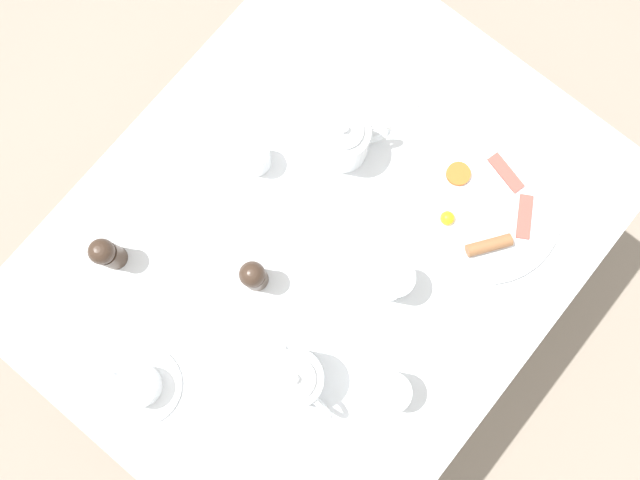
{
  "coord_description": "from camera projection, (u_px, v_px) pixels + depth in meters",
  "views": [
    {
      "loc": [
        -0.13,
        0.16,
        1.93
      ],
      "look_at": [
        0.0,
        0.0,
        0.72
      ],
      "focal_mm": 35.0,
      "sensor_mm": 36.0,
      "label": 1
    }
  ],
  "objects": [
    {
      "name": "teapot_near",
      "position": [
        296.0,
        378.0,
        1.15
      ],
      "size": [
        0.2,
        0.1,
        0.14
      ],
      "rotation": [
        0.0,
        0.0,
        6.14
      ],
      "color": "white",
      "rests_on": "table"
    },
    {
      "name": "teapot_far",
      "position": [
        344.0,
        140.0,
        1.22
      ],
      "size": [
        0.13,
        0.16,
        0.14
      ],
      "rotation": [
        0.0,
        0.0,
        0.91
      ],
      "color": "white",
      "rests_on": "table"
    },
    {
      "name": "teacup_with_saucer_left",
      "position": [
        139.0,
        386.0,
        1.17
      ],
      "size": [
        0.15,
        0.15,
        0.06
      ],
      "color": "white",
      "rests_on": "table"
    },
    {
      "name": "breakfast_plate",
      "position": [
        483.0,
        208.0,
        1.25
      ],
      "size": [
        0.32,
        0.32,
        0.04
      ],
      "color": "white",
      "rests_on": "table"
    },
    {
      "name": "fork_by_plate",
      "position": [
        408.0,
        71.0,
        1.31
      ],
      "size": [
        0.14,
        0.1,
        0.0
      ],
      "rotation": [
        0.0,
        0.0,
        4.11
      ],
      "color": "silver",
      "rests_on": "table"
    },
    {
      "name": "creamer_jug",
      "position": [
        254.0,
        157.0,
        1.24
      ],
      "size": [
        0.09,
        0.06,
        0.07
      ],
      "color": "white",
      "rests_on": "table"
    },
    {
      "name": "salt_grinder",
      "position": [
        107.0,
        254.0,
        1.19
      ],
      "size": [
        0.05,
        0.05,
        0.11
      ],
      "color": "#38281E",
      "rests_on": "table"
    },
    {
      "name": "knife_by_plate",
      "position": [
        322.0,
        21.0,
        1.33
      ],
      "size": [
        0.18,
        0.16,
        0.0
      ],
      "rotation": [
        0.0,
        0.0,
        0.82
      ],
      "color": "silver",
      "rests_on": "table"
    },
    {
      "name": "water_glass_short",
      "position": [
        389.0,
        391.0,
        1.15
      ],
      "size": [
        0.07,
        0.07,
        0.09
      ],
      "color": "white",
      "rests_on": "table"
    },
    {
      "name": "pepper_grinder",
      "position": [
        254.0,
        276.0,
        1.18
      ],
      "size": [
        0.05,
        0.05,
        0.11
      ],
      "color": "#38281E",
      "rests_on": "table"
    },
    {
      "name": "water_glass_tall",
      "position": [
        392.0,
        280.0,
        1.18
      ],
      "size": [
        0.07,
        0.07,
        0.1
      ],
      "color": "white",
      "rests_on": "table"
    },
    {
      "name": "table",
      "position": [
        320.0,
        247.0,
        1.31
      ],
      "size": [
        0.92,
        1.14,
        0.7
      ],
      "color": "silver",
      "rests_on": "ground_plane"
    },
    {
      "name": "ground_plane",
      "position": [
        320.0,
        279.0,
        1.94
      ],
      "size": [
        8.0,
        8.0,
        0.0
      ],
      "primitive_type": "plane",
      "color": "gray"
    }
  ]
}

